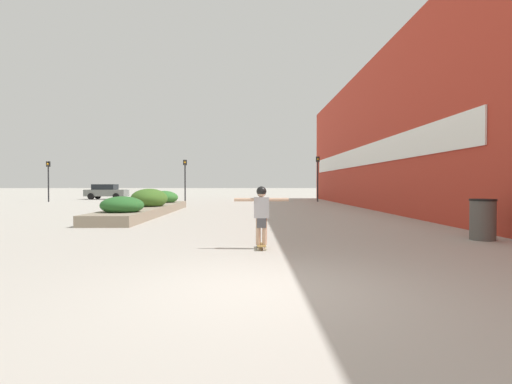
{
  "coord_description": "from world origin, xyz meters",
  "views": [
    {
      "loc": [
        -0.16,
        -5.6,
        1.48
      ],
      "look_at": [
        0.07,
        8.08,
        1.21
      ],
      "focal_mm": 28.0,
      "sensor_mm": 36.0,
      "label": 1
    }
  ],
  "objects_px": {
    "car_leftmost": "(411,191)",
    "traffic_light_far_left": "(48,174)",
    "traffic_light_left": "(185,173)",
    "traffic_light_right": "(318,171)",
    "skateboarder": "(261,209)",
    "car_center_left": "(106,191)",
    "skateboard": "(261,246)",
    "trash_bin": "(483,219)"
  },
  "relations": [
    {
      "from": "car_leftmost",
      "to": "traffic_light_far_left",
      "type": "height_order",
      "value": "traffic_light_far_left"
    },
    {
      "from": "car_leftmost",
      "to": "traffic_light_far_left",
      "type": "distance_m",
      "value": 34.41
    },
    {
      "from": "traffic_light_left",
      "to": "traffic_light_right",
      "type": "distance_m",
      "value": 11.19
    },
    {
      "from": "skateboarder",
      "to": "car_leftmost",
      "type": "relative_size",
      "value": 0.29
    },
    {
      "from": "car_center_left",
      "to": "traffic_light_right",
      "type": "xyz_separation_m",
      "value": [
        19.91,
        -5.91,
        1.8
      ]
    },
    {
      "from": "car_center_left",
      "to": "skateboard",
      "type": "bearing_deg",
      "value": 25.28
    },
    {
      "from": "car_center_left",
      "to": "traffic_light_left",
      "type": "height_order",
      "value": "traffic_light_left"
    },
    {
      "from": "traffic_light_left",
      "to": "trash_bin",
      "type": "bearing_deg",
      "value": -63.44
    },
    {
      "from": "skateboard",
      "to": "car_center_left",
      "type": "bearing_deg",
      "value": 115.43
    },
    {
      "from": "skateboard",
      "to": "traffic_light_right",
      "type": "bearing_deg",
      "value": 77.49
    },
    {
      "from": "traffic_light_left",
      "to": "skateboarder",
      "type": "bearing_deg",
      "value": -76.95
    },
    {
      "from": "skateboard",
      "to": "trash_bin",
      "type": "height_order",
      "value": "trash_bin"
    },
    {
      "from": "trash_bin",
      "to": "traffic_light_left",
      "type": "distance_m",
      "value": 25.95
    },
    {
      "from": "car_leftmost",
      "to": "car_center_left",
      "type": "xyz_separation_m",
      "value": [
        -30.86,
        -1.31,
        -0.06
      ]
    },
    {
      "from": "skateboard",
      "to": "traffic_light_far_left",
      "type": "distance_m",
      "value": 30.19
    },
    {
      "from": "skateboard",
      "to": "car_center_left",
      "type": "distance_m",
      "value": 33.71
    },
    {
      "from": "trash_bin",
      "to": "traffic_light_far_left",
      "type": "relative_size",
      "value": 0.32
    },
    {
      "from": "trash_bin",
      "to": "car_leftmost",
      "type": "height_order",
      "value": "car_leftmost"
    },
    {
      "from": "skateboard",
      "to": "traffic_light_right",
      "type": "xyz_separation_m",
      "value": [
        5.52,
        24.57,
        2.5
      ]
    },
    {
      "from": "skateboard",
      "to": "car_center_left",
      "type": "xyz_separation_m",
      "value": [
        -14.39,
        30.48,
        0.7
      ]
    },
    {
      "from": "car_leftmost",
      "to": "trash_bin",
      "type": "bearing_deg",
      "value": 160.86
    },
    {
      "from": "car_leftmost",
      "to": "car_center_left",
      "type": "height_order",
      "value": "car_leftmost"
    },
    {
      "from": "skateboarder",
      "to": "trash_bin",
      "type": "relative_size",
      "value": 1.22
    },
    {
      "from": "skateboard",
      "to": "traffic_light_left",
      "type": "bearing_deg",
      "value": 103.19
    },
    {
      "from": "trash_bin",
      "to": "traffic_light_far_left",
      "type": "height_order",
      "value": "traffic_light_far_left"
    },
    {
      "from": "skateboard",
      "to": "traffic_light_right",
      "type": "relative_size",
      "value": 0.18
    },
    {
      "from": "car_leftmost",
      "to": "traffic_light_right",
      "type": "height_order",
      "value": "traffic_light_right"
    },
    {
      "from": "skateboard",
      "to": "traffic_light_far_left",
      "type": "xyz_separation_m",
      "value": [
        -17.18,
        24.72,
        2.26
      ]
    },
    {
      "from": "skateboarder",
      "to": "traffic_light_right",
      "type": "distance_m",
      "value": 25.23
    },
    {
      "from": "car_leftmost",
      "to": "traffic_light_left",
      "type": "relative_size",
      "value": 1.3
    },
    {
      "from": "skateboard",
      "to": "traffic_light_left",
      "type": "xyz_separation_m",
      "value": [
        -5.68,
        24.49,
        2.33
      ]
    },
    {
      "from": "car_leftmost",
      "to": "traffic_light_right",
      "type": "bearing_deg",
      "value": 123.39
    },
    {
      "from": "car_leftmost",
      "to": "traffic_light_far_left",
      "type": "bearing_deg",
      "value": 101.86
    },
    {
      "from": "skateboard",
      "to": "skateboarder",
      "type": "xyz_separation_m",
      "value": [
        0.0,
        0.0,
        0.83
      ]
    },
    {
      "from": "traffic_light_right",
      "to": "traffic_light_left",
      "type": "bearing_deg",
      "value": -179.63
    },
    {
      "from": "skateboarder",
      "to": "car_leftmost",
      "type": "height_order",
      "value": "car_leftmost"
    },
    {
      "from": "car_center_left",
      "to": "traffic_light_left",
      "type": "relative_size",
      "value": 1.1
    },
    {
      "from": "skateboarder",
      "to": "traffic_light_far_left",
      "type": "height_order",
      "value": "traffic_light_far_left"
    },
    {
      "from": "traffic_light_left",
      "to": "traffic_light_far_left",
      "type": "bearing_deg",
      "value": 178.87
    },
    {
      "from": "trash_bin",
      "to": "traffic_light_far_left",
      "type": "xyz_separation_m",
      "value": [
        -23.08,
        23.38,
        1.78
      ]
    },
    {
      "from": "traffic_light_left",
      "to": "traffic_light_right",
      "type": "xyz_separation_m",
      "value": [
        11.19,
        0.07,
        0.17
      ]
    },
    {
      "from": "traffic_light_right",
      "to": "car_leftmost",
      "type": "bearing_deg",
      "value": 33.39
    }
  ]
}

